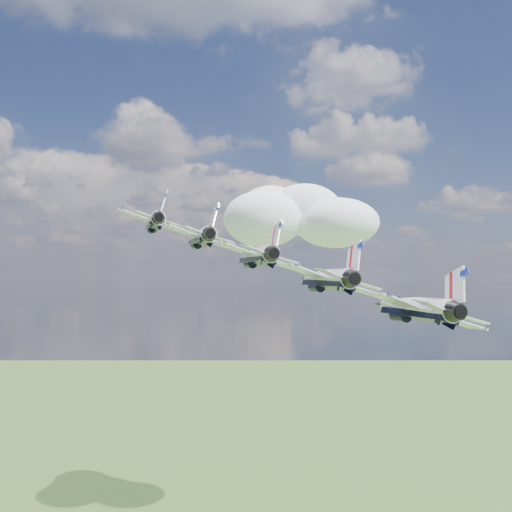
# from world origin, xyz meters

# --- Properties ---
(cloud_far) EXTENTS (70.31, 55.24, 27.62)m
(cloud_far) POSITION_xyz_m (-5.07, 219.95, 177.75)
(cloud_far) COLOR white
(jet_0) EXTENTS (16.83, 19.92, 8.37)m
(jet_0) POSITION_xyz_m (-35.48, 0.44, 153.71)
(jet_0) COLOR white
(jet_1) EXTENTS (16.83, 19.92, 8.37)m
(jet_1) POSITION_xyz_m (-27.28, -6.98, 150.79)
(jet_1) COLOR white
(jet_2) EXTENTS (16.83, 19.92, 8.37)m
(jet_2) POSITION_xyz_m (-19.09, -14.40, 147.87)
(jet_2) COLOR white
(jet_3) EXTENTS (16.83, 19.92, 8.37)m
(jet_3) POSITION_xyz_m (-10.90, -21.83, 144.95)
(jet_3) COLOR white
(jet_4) EXTENTS (16.83, 19.92, 8.37)m
(jet_4) POSITION_xyz_m (-2.71, -29.25, 142.03)
(jet_4) COLOR silver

